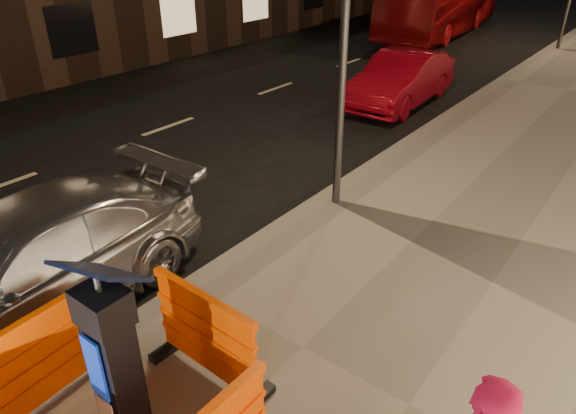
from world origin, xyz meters
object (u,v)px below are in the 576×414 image
Objects in this scene: barrier_back at (206,337)px; car_silver at (34,312)px; barrier_kerbside at (59,350)px; car_red at (398,104)px; bus_doubledecker at (439,34)px; parking_kiosk at (115,365)px.

barrier_back is 2.64m from car_silver.
car_red is at bearing 6.58° from barrier_kerbside.
bus_doubledecker reaches higher than barrier_back.
parking_kiosk reaches higher than car_red.
barrier_kerbside reaches higher than car_red.
parking_kiosk is 0.46× the size of car_red.
parking_kiosk is at bearing -88.20° from barrier_back.
parking_kiosk reaches higher than barrier_back.
barrier_kerbside is 0.33× the size of car_red.
bus_doubledecker reaches higher than car_silver.
barrier_back is 10.08m from car_red.
car_red is (-2.78, 10.61, -1.07)m from parking_kiosk.
parking_kiosk is at bearing -77.81° from car_red.
bus_doubledecker is at bearing 105.00° from car_red.
car_silver is at bearing 168.53° from parking_kiosk.
barrier_kerbside is at bearing -81.48° from bus_doubledecker.
parking_kiosk is 21.68m from bus_doubledecker.
barrier_kerbside is 0.14× the size of bus_doubledecker.
parking_kiosk is 2.77m from car_silver.
bus_doubledecker reaches higher than barrier_kerbside.
barrier_kerbside is 21.42m from bus_doubledecker.
barrier_back is (0.00, 0.95, -0.41)m from parking_kiosk.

